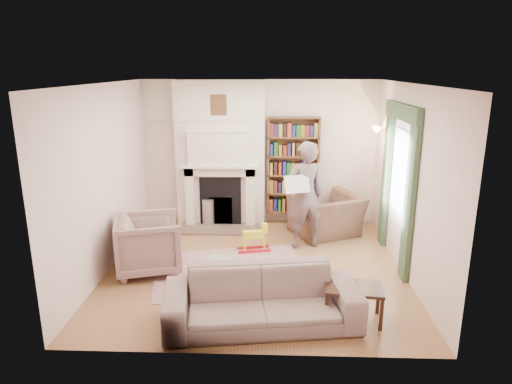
{
  "coord_description": "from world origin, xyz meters",
  "views": [
    {
      "loc": [
        0.25,
        -6.56,
        3.03
      ],
      "look_at": [
        0.0,
        0.25,
        1.15
      ],
      "focal_mm": 32.0,
      "sensor_mm": 36.0,
      "label": 1
    }
  ],
  "objects_px": {
    "man_reading": "(305,195)",
    "paraffin_heater": "(208,212)",
    "coffee_table": "(353,303)",
    "bookcase": "(293,166)",
    "armchair_reading": "(326,215)",
    "sofa": "(262,298)",
    "rocking_horse": "(254,238)",
    "armchair_left": "(149,244)"
  },
  "relations": [
    {
      "from": "sofa",
      "to": "coffee_table",
      "type": "relative_size",
      "value": 3.33
    },
    {
      "from": "armchair_reading",
      "to": "rocking_horse",
      "type": "height_order",
      "value": "armchair_reading"
    },
    {
      "from": "armchair_reading",
      "to": "sofa",
      "type": "relative_size",
      "value": 0.5
    },
    {
      "from": "coffee_table",
      "to": "man_reading",
      "type": "bearing_deg",
      "value": 107.6
    },
    {
      "from": "man_reading",
      "to": "coffee_table",
      "type": "distance_m",
      "value": 2.51
    },
    {
      "from": "coffee_table",
      "to": "paraffin_heater",
      "type": "relative_size",
      "value": 1.27
    },
    {
      "from": "armchair_left",
      "to": "paraffin_heater",
      "type": "xyz_separation_m",
      "value": [
        0.62,
        2.06,
        -0.16
      ]
    },
    {
      "from": "bookcase",
      "to": "rocking_horse",
      "type": "bearing_deg",
      "value": -115.31
    },
    {
      "from": "sofa",
      "to": "coffee_table",
      "type": "bearing_deg",
      "value": -1.13
    },
    {
      "from": "paraffin_heater",
      "to": "rocking_horse",
      "type": "height_order",
      "value": "paraffin_heater"
    },
    {
      "from": "man_reading",
      "to": "rocking_horse",
      "type": "relative_size",
      "value": 3.35
    },
    {
      "from": "armchair_reading",
      "to": "coffee_table",
      "type": "xyz_separation_m",
      "value": [
        0.0,
        -2.97,
        -0.15
      ]
    },
    {
      "from": "rocking_horse",
      "to": "coffee_table",
      "type": "bearing_deg",
      "value": -70.23
    },
    {
      "from": "bookcase",
      "to": "armchair_reading",
      "type": "xyz_separation_m",
      "value": [
        0.61,
        -0.64,
        -0.8
      ]
    },
    {
      "from": "armchair_left",
      "to": "man_reading",
      "type": "height_order",
      "value": "man_reading"
    },
    {
      "from": "bookcase",
      "to": "man_reading",
      "type": "height_order",
      "value": "bookcase"
    },
    {
      "from": "armchair_reading",
      "to": "man_reading",
      "type": "distance_m",
      "value": 0.93
    },
    {
      "from": "bookcase",
      "to": "sofa",
      "type": "bearing_deg",
      "value": -97.75
    },
    {
      "from": "man_reading",
      "to": "armchair_reading",
      "type": "bearing_deg",
      "value": -144.77
    },
    {
      "from": "sofa",
      "to": "coffee_table",
      "type": "xyz_separation_m",
      "value": [
        1.12,
        0.13,
        -0.11
      ]
    },
    {
      "from": "armchair_reading",
      "to": "rocking_horse",
      "type": "xyz_separation_m",
      "value": [
        -1.31,
        -0.85,
        -0.14
      ]
    },
    {
      "from": "sofa",
      "to": "rocking_horse",
      "type": "bearing_deg",
      "value": 87.02
    },
    {
      "from": "man_reading",
      "to": "paraffin_heater",
      "type": "distance_m",
      "value": 2.16
    },
    {
      "from": "armchair_left",
      "to": "sofa",
      "type": "bearing_deg",
      "value": -146.02
    },
    {
      "from": "rocking_horse",
      "to": "armchair_left",
      "type": "bearing_deg",
      "value": -164.48
    },
    {
      "from": "sofa",
      "to": "rocking_horse",
      "type": "relative_size",
      "value": 4.21
    },
    {
      "from": "bookcase",
      "to": "paraffin_heater",
      "type": "xyz_separation_m",
      "value": [
        -1.64,
        -0.24,
        -0.9
      ]
    },
    {
      "from": "coffee_table",
      "to": "rocking_horse",
      "type": "height_order",
      "value": "rocking_horse"
    },
    {
      "from": "armchair_reading",
      "to": "bookcase",
      "type": "bearing_deg",
      "value": -72.12
    },
    {
      "from": "sofa",
      "to": "paraffin_heater",
      "type": "height_order",
      "value": "sofa"
    },
    {
      "from": "man_reading",
      "to": "paraffin_heater",
      "type": "height_order",
      "value": "man_reading"
    },
    {
      "from": "bookcase",
      "to": "sofa",
      "type": "xyz_separation_m",
      "value": [
        -0.51,
        -3.74,
        -0.84
      ]
    },
    {
      "from": "armchair_reading",
      "to": "rocking_horse",
      "type": "relative_size",
      "value": 2.12
    },
    {
      "from": "bookcase",
      "to": "coffee_table",
      "type": "bearing_deg",
      "value": -80.44
    },
    {
      "from": "coffee_table",
      "to": "rocking_horse",
      "type": "relative_size",
      "value": 1.27
    },
    {
      "from": "man_reading",
      "to": "coffee_table",
      "type": "relative_size",
      "value": 2.64
    },
    {
      "from": "armchair_left",
      "to": "armchair_reading",
      "type": "bearing_deg",
      "value": -76.59
    },
    {
      "from": "armchair_left",
      "to": "man_reading",
      "type": "bearing_deg",
      "value": -82.95
    },
    {
      "from": "man_reading",
      "to": "paraffin_heater",
      "type": "xyz_separation_m",
      "value": [
        -1.8,
        1.0,
        -0.65
      ]
    },
    {
      "from": "sofa",
      "to": "coffee_table",
      "type": "distance_m",
      "value": 1.13
    },
    {
      "from": "sofa",
      "to": "rocking_horse",
      "type": "distance_m",
      "value": 2.26
    },
    {
      "from": "sofa",
      "to": "rocking_horse",
      "type": "height_order",
      "value": "sofa"
    }
  ]
}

